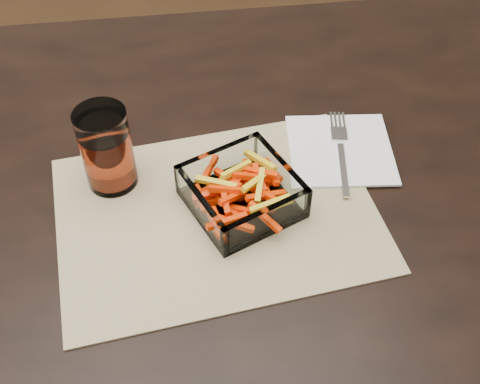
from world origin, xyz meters
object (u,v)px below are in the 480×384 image
Objects in this scene: dining_table at (162,212)px; fork at (341,149)px; glass_bowl at (242,194)px; tumbler at (107,151)px.

dining_table is 0.30m from fork.
glass_bowl is 0.19m from fork.
tumbler is (-0.06, -0.00, 0.15)m from dining_table.
glass_bowl reaches higher than dining_table.
dining_table is at bearing 147.31° from glass_bowl.
dining_table is 8.64× the size of glass_bowl.
dining_table is at bearing -168.44° from fork.
glass_bowl is 1.43× the size of tumbler.
glass_bowl is at bearing -21.61° from tumbler.
dining_table is 0.16m from tumbler.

